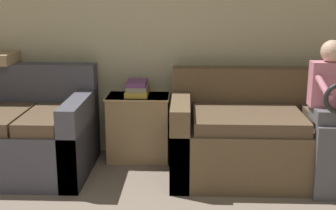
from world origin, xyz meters
name	(u,v)px	position (x,y,z in m)	size (l,w,h in m)	color
wall_back	(143,24)	(0.00, 3.01, 1.27)	(7.09, 0.06, 2.55)	beige
couch_main	(301,138)	(1.43, 2.43, 0.33)	(2.26, 0.95, 0.90)	brown
couch_side	(11,135)	(-1.14, 2.43, 0.33)	(1.43, 0.99, 0.92)	#4C4C56
child_left_seated	(331,111)	(1.54, 2.04, 0.68)	(0.31, 0.38, 1.22)	#56565B
side_shelf	(139,127)	(-0.03, 2.76, 0.32)	(0.59, 0.39, 0.63)	tan
book_stack	(137,89)	(-0.04, 2.77, 0.69)	(0.21, 0.31, 0.14)	gold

